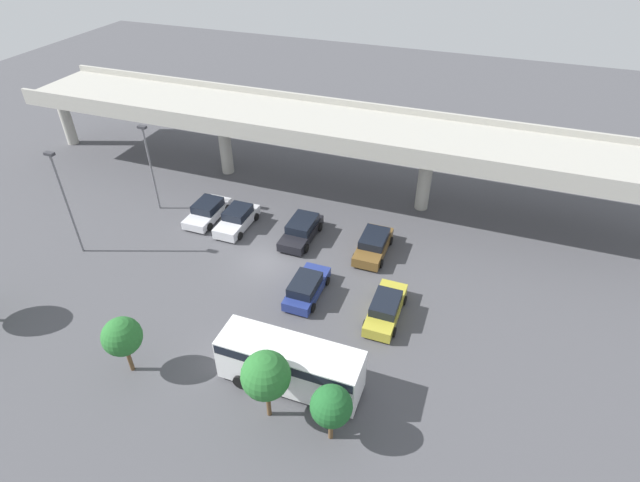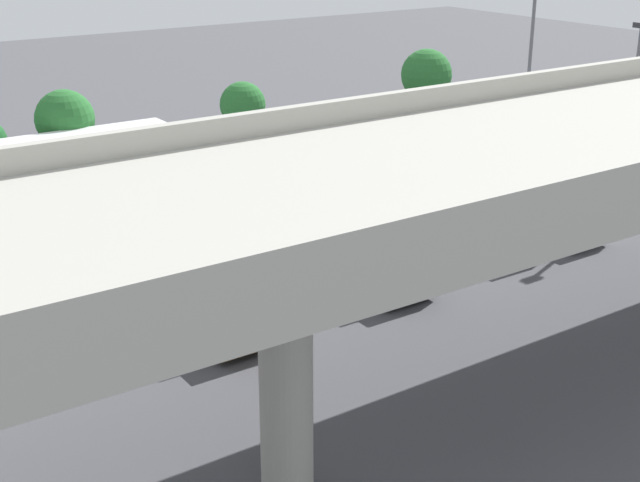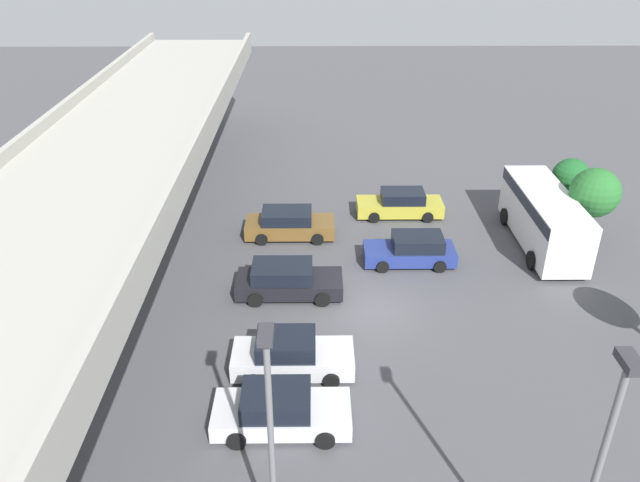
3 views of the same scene
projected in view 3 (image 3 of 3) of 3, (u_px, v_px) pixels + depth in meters
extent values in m
plane|color=#4C4C51|center=(371.00, 310.00, 27.60)|extent=(119.35, 119.35, 0.00)
cube|color=#ADAAA0|center=(90.00, 183.00, 24.63)|extent=(55.70, 7.83, 0.90)
cube|color=#ADAAA0|center=(183.00, 166.00, 24.31)|extent=(55.70, 0.30, 0.55)
cylinder|color=#ADAAA0|center=(8.00, 414.00, 17.99)|extent=(1.11, 1.11, 5.67)
cylinder|color=#ADAAA0|center=(154.00, 173.00, 34.36)|extent=(1.11, 1.11, 5.67)
cylinder|color=#ADAAA0|center=(205.00, 87.00, 50.72)|extent=(1.11, 1.11, 5.67)
cube|color=silver|center=(282.00, 414.00, 21.23)|extent=(1.99, 4.69, 0.65)
cube|color=black|center=(276.00, 400.00, 20.92)|extent=(1.83, 2.33, 0.65)
cylinder|color=black|center=(324.00, 397.00, 22.22)|extent=(0.22, 0.65, 0.65)
cylinder|color=black|center=(325.00, 440.00, 20.43)|extent=(0.22, 0.65, 0.65)
cylinder|color=black|center=(243.00, 398.00, 22.20)|extent=(0.22, 0.65, 0.65)
cylinder|color=black|center=(236.00, 441.00, 20.40)|extent=(0.22, 0.65, 0.65)
cube|color=silver|center=(293.00, 359.00, 23.75)|extent=(1.89, 4.62, 0.76)
cube|color=black|center=(286.00, 344.00, 23.42)|extent=(1.74, 2.23, 0.66)
cylinder|color=black|center=(330.00, 348.00, 24.73)|extent=(0.22, 0.63, 0.63)
cylinder|color=black|center=(331.00, 381.00, 23.03)|extent=(0.22, 0.63, 0.63)
cylinder|color=black|center=(258.00, 348.00, 24.71)|extent=(0.22, 0.63, 0.63)
cylinder|color=black|center=(254.00, 381.00, 23.00)|extent=(0.22, 0.63, 0.63)
cube|color=black|center=(290.00, 284.00, 28.52)|extent=(1.98, 4.83, 0.70)
cube|color=black|center=(282.00, 271.00, 28.20)|extent=(1.82, 2.73, 0.65)
cylinder|color=black|center=(322.00, 276.00, 29.52)|extent=(0.22, 0.69, 0.69)
cylinder|color=black|center=(323.00, 300.00, 27.73)|extent=(0.22, 0.69, 0.69)
cylinder|color=black|center=(259.00, 276.00, 29.49)|extent=(0.22, 0.69, 0.69)
cylinder|color=black|center=(255.00, 300.00, 27.71)|extent=(0.22, 0.69, 0.69)
cube|color=navy|center=(409.00, 254.00, 31.06)|extent=(1.82, 4.51, 0.69)
cube|color=black|center=(418.00, 242.00, 30.74)|extent=(1.67, 2.47, 0.66)
cylinder|color=black|center=(383.00, 267.00, 30.32)|extent=(0.22, 0.61, 0.61)
cylinder|color=black|center=(379.00, 248.00, 31.96)|extent=(0.22, 0.61, 0.61)
cylinder|color=black|center=(440.00, 267.00, 30.35)|extent=(0.22, 0.61, 0.61)
cylinder|color=black|center=(434.00, 248.00, 31.99)|extent=(0.22, 0.61, 0.61)
cube|color=brown|center=(290.00, 227.00, 33.58)|extent=(1.96, 4.76, 0.75)
cube|color=black|center=(287.00, 216.00, 33.26)|extent=(1.80, 2.64, 0.60)
cylinder|color=black|center=(317.00, 222.00, 34.58)|extent=(0.22, 0.64, 0.64)
cylinder|color=black|center=(318.00, 239.00, 32.82)|extent=(0.22, 0.64, 0.64)
cylinder|color=black|center=(264.00, 223.00, 34.56)|extent=(0.22, 0.64, 0.64)
cylinder|color=black|center=(262.00, 239.00, 32.79)|extent=(0.22, 0.64, 0.64)
cube|color=gold|center=(399.00, 207.00, 35.85)|extent=(1.78, 4.89, 0.75)
cube|color=black|center=(403.00, 196.00, 35.53)|extent=(1.63, 2.42, 0.60)
cylinder|color=black|center=(374.00, 218.00, 35.14)|extent=(0.22, 0.62, 0.62)
cylinder|color=black|center=(372.00, 204.00, 36.75)|extent=(0.22, 0.62, 0.62)
cylinder|color=black|center=(428.00, 217.00, 35.17)|extent=(0.22, 0.62, 0.62)
cylinder|color=black|center=(423.00, 204.00, 36.77)|extent=(0.22, 0.62, 0.62)
cube|color=white|center=(544.00, 218.00, 32.22)|extent=(7.89, 2.34, 2.67)
cube|color=black|center=(547.00, 201.00, 31.77)|extent=(7.74, 2.38, 0.59)
cylinder|color=black|center=(580.00, 260.00, 30.61)|extent=(0.93, 0.29, 0.93)
cylinder|color=black|center=(532.00, 260.00, 30.59)|extent=(0.93, 0.29, 0.93)
cylinder|color=black|center=(547.00, 216.00, 34.92)|extent=(0.93, 0.29, 0.93)
cylinder|color=black|center=(505.00, 217.00, 34.90)|extent=(0.93, 0.29, 0.93)
cube|color=#333338|center=(630.00, 362.00, 11.93)|extent=(0.70, 0.35, 0.20)
cylinder|color=slate|center=(272.00, 455.00, 15.63)|extent=(0.16, 0.16, 7.24)
cube|color=#333338|center=(266.00, 335.00, 13.87)|extent=(0.70, 0.35, 0.20)
cylinder|color=brown|center=(586.00, 230.00, 32.25)|extent=(0.24, 0.24, 2.05)
sphere|color=#286B2D|center=(595.00, 193.00, 31.26)|extent=(2.50, 2.50, 2.50)
cylinder|color=brown|center=(565.00, 205.00, 35.39)|extent=(0.24, 0.24, 1.67)
sphere|color=#1E5B28|center=(571.00, 177.00, 34.58)|extent=(2.07, 2.07, 2.07)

